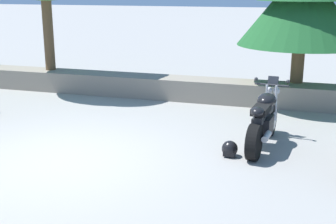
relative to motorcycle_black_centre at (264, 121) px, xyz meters
name	(u,v)px	position (x,y,z in m)	size (l,w,h in m)	color
ground_plane	(63,160)	(-3.17, -1.71, -0.49)	(120.00, 120.00, 0.00)	gray
stone_wall	(154,87)	(-3.17, 3.09, -0.21)	(36.00, 0.80, 0.55)	gray
motorcycle_black_centre	(264,121)	(0.00, 0.00, 0.00)	(0.67, 2.07, 1.18)	black
rider_helmet	(230,149)	(-0.49, -0.71, -0.35)	(0.28, 0.28, 0.28)	black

